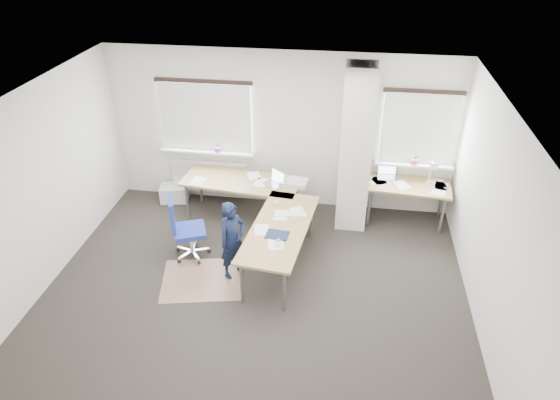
# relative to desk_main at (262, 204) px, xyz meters

# --- Properties ---
(ground) EXTENTS (6.00, 6.00, 0.00)m
(ground) POSITION_rel_desk_main_xyz_m (0.11, -1.23, -0.69)
(ground) COLOR #2B2823
(ground) RESTS_ON ground
(room_shell) EXTENTS (6.04, 5.04, 2.82)m
(room_shell) POSITION_rel_desk_main_xyz_m (0.29, -0.78, 1.05)
(room_shell) COLOR beige
(room_shell) RESTS_ON ground
(floor_mat) EXTENTS (1.34, 1.20, 0.01)m
(floor_mat) POSITION_rel_desk_main_xyz_m (-0.72, -1.14, -0.69)
(floor_mat) COLOR #8F674E
(floor_mat) RESTS_ON ground
(white_crate) EXTENTS (0.56, 0.44, 0.30)m
(white_crate) POSITION_rel_desk_main_xyz_m (-1.85, 1.02, -0.54)
(white_crate) COLOR white
(white_crate) RESTS_ON ground
(desk_main) EXTENTS (2.41, 2.86, 0.96)m
(desk_main) POSITION_rel_desk_main_xyz_m (0.00, 0.00, 0.00)
(desk_main) COLOR olive
(desk_main) RESTS_ON ground
(desk_side) EXTENTS (1.46, 0.82, 1.22)m
(desk_side) POSITION_rel_desk_main_xyz_m (2.34, 0.92, -0.01)
(desk_side) COLOR olive
(desk_side) RESTS_ON ground
(task_chair) EXTENTS (0.62, 0.61, 1.06)m
(task_chair) POSITION_rel_desk_main_xyz_m (-1.07, -0.60, -0.40)
(task_chair) COLOR navy
(task_chair) RESTS_ON ground
(person) EXTENTS (0.51, 0.53, 1.23)m
(person) POSITION_rel_desk_main_xyz_m (-0.27, -0.93, -0.08)
(person) COLOR black
(person) RESTS_ON ground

